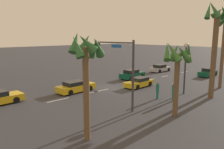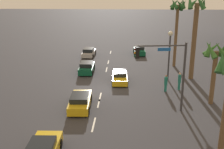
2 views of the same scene
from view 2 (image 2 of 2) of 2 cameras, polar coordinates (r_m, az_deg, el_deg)
name	(u,v)px [view 2 (image 2 of 2)]	position (r m, az deg, el deg)	size (l,w,h in m)	color
ground_plane	(102,90)	(30.53, -2.08, -3.11)	(220.00, 220.00, 0.00)	#333338
lane_stripe_0	(111,52)	(47.76, -0.29, 4.54)	(2.16, 0.14, 0.01)	silver
lane_stripe_1	(108,62)	(41.54, -0.76, 2.54)	(1.97, 0.14, 0.01)	silver
lane_stripe_2	(107,70)	(37.79, -1.12, 1.00)	(2.13, 0.14, 0.01)	silver
lane_stripe_3	(100,97)	(28.61, -2.42, -4.57)	(2.30, 0.14, 0.01)	silver
lane_stripe_4	(99,103)	(27.09, -2.73, -5.89)	(2.05, 0.14, 0.01)	silver
lane_stripe_5	(94,124)	(23.23, -3.74, -10.10)	(2.53, 0.14, 0.01)	silver
car_0	(87,67)	(36.60, -5.17, 1.44)	(4.31, 1.95, 1.41)	#0F5138
car_1	(89,52)	(45.20, -4.73, 4.51)	(4.45, 1.97, 1.33)	#B7B7BC
car_2	(80,101)	(26.14, -6.50, -5.42)	(4.73, 2.09, 1.32)	gold
car_3	(120,77)	(32.85, 1.60, -0.52)	(4.26, 1.93, 1.24)	gold
car_4	(139,51)	(46.46, 5.56, 4.87)	(4.01, 1.93, 1.35)	#0F5138
traffic_signal	(168,66)	(24.48, 11.26, 1.67)	(0.77, 4.47, 6.26)	#38383D
streetlamp	(170,46)	(33.40, 11.66, 5.72)	(0.56, 0.56, 5.85)	#2D2D33
pedestrian_0	(179,81)	(31.03, 13.54, -1.22)	(0.37, 0.37, 1.94)	#1E7266
pedestrian_1	(166,83)	(30.25, 10.88, -1.65)	(0.46, 0.46, 1.85)	#1E7266
palm_tree_0	(178,14)	(39.18, 13.20, 11.81)	(2.36, 2.48, 9.32)	brown
palm_tree_1	(216,56)	(27.27, 20.32, 3.48)	(2.60, 2.61, 6.27)	brown
palm_tree_2	(195,24)	(34.06, 16.61, 9.85)	(2.41, 2.36, 10.07)	brown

